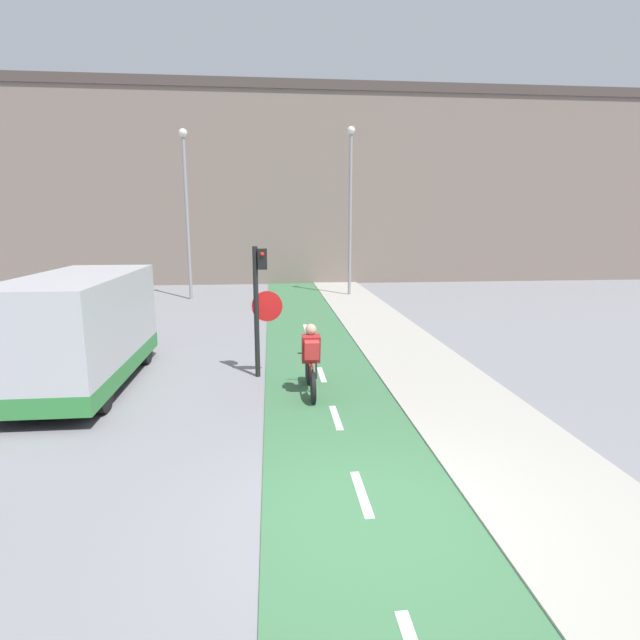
{
  "coord_description": "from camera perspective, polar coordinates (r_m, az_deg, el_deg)",
  "views": [
    {
      "loc": [
        -1.09,
        -5.18,
        3.41
      ],
      "look_at": [
        0.0,
        5.86,
        1.2
      ],
      "focal_mm": 28.0,
      "sensor_mm": 36.0,
      "label": 1
    }
  ],
  "objects": [
    {
      "name": "street_lamp_far",
      "position": [
        22.69,
        -15.04,
        13.3
      ],
      "size": [
        0.36,
        0.36,
        7.2
      ],
      "color": "gray",
      "rests_on": "ground_plane"
    },
    {
      "name": "bike_lane",
      "position": [
        6.29,
        5.63,
        -21.48
      ],
      "size": [
        2.51,
        60.0,
        0.02
      ],
      "color": "#3D7047",
      "rests_on": "ground_plane"
    },
    {
      "name": "sidewalk_strip",
      "position": [
        7.13,
        26.49,
        -18.34
      ],
      "size": [
        2.4,
        60.0,
        0.05
      ],
      "color": "#A8A399",
      "rests_on": "ground_plane"
    },
    {
      "name": "street_lamp_sidewalk",
      "position": [
        23.09,
        3.49,
        13.99
      ],
      "size": [
        0.36,
        0.36,
        7.48
      ],
      "color": "gray",
      "rests_on": "ground_plane"
    },
    {
      "name": "traffic_light_pole",
      "position": [
        10.88,
        -6.86,
        2.65
      ],
      "size": [
        0.67,
        0.25,
        2.88
      ],
      "color": "black",
      "rests_on": "ground_plane"
    },
    {
      "name": "ground_plane",
      "position": [
        6.3,
        5.64,
        -21.58
      ],
      "size": [
        120.0,
        120.0,
        0.0
      ],
      "primitive_type": "plane",
      "color": "gray"
    },
    {
      "name": "building_row_background",
      "position": [
        30.05,
        -3.66,
        14.83
      ],
      "size": [
        60.0,
        5.2,
        10.58
      ],
      "color": "slate",
      "rests_on": "ground_plane"
    },
    {
      "name": "van",
      "position": [
        11.41,
        -25.62,
        -1.29
      ],
      "size": [
        1.92,
        4.9,
        2.33
      ],
      "color": "#B7B7BC",
      "rests_on": "ground_plane"
    },
    {
      "name": "cyclist_near",
      "position": [
        9.89,
        -1.04,
        -4.66
      ],
      "size": [
        0.46,
        1.73,
        1.44
      ],
      "color": "black",
      "rests_on": "ground_plane"
    }
  ]
}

